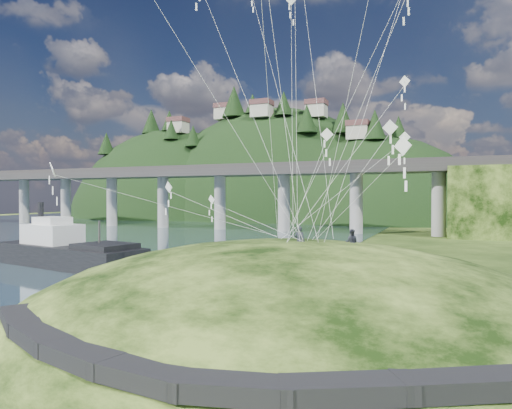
% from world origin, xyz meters
% --- Properties ---
extents(ground, '(320.00, 320.00, 0.00)m').
position_xyz_m(ground, '(0.00, 0.00, 0.00)').
color(ground, black).
rests_on(ground, ground).
extents(grass_hill, '(36.00, 32.00, 13.00)m').
position_xyz_m(grass_hill, '(8.00, 2.00, -1.50)').
color(grass_hill, black).
rests_on(grass_hill, ground).
extents(footpath, '(22.29, 5.84, 0.83)m').
position_xyz_m(footpath, '(7.46, -9.74, 2.08)').
color(footpath, black).
rests_on(footpath, ground).
extents(bridge, '(160.00, 11.00, 15.00)m').
position_xyz_m(bridge, '(-26.46, 70.07, 9.70)').
color(bridge, '#2D2B2B').
rests_on(bridge, ground).
extents(far_ridge, '(153.00, 70.00, 94.50)m').
position_xyz_m(far_ridge, '(-43.58, 122.17, -7.44)').
color(far_ridge, black).
rests_on(far_ridge, ground).
extents(work_barge, '(20.40, 8.96, 6.91)m').
position_xyz_m(work_barge, '(-21.88, 14.36, 1.73)').
color(work_barge, black).
rests_on(work_barge, ground).
extents(wooden_dock, '(13.46, 7.62, 0.98)m').
position_xyz_m(wooden_dock, '(-3.36, 6.43, 0.43)').
color(wooden_dock, '#3A2117').
rests_on(wooden_dock, ground).
extents(kite_flyers, '(3.32, 2.27, 1.86)m').
position_xyz_m(kite_flyers, '(9.93, 3.15, 5.73)').
color(kite_flyers, '#262832').
rests_on(kite_flyers, ground).
extents(kite_swarm, '(18.42, 17.41, 21.38)m').
position_xyz_m(kite_swarm, '(7.38, 3.49, 18.35)').
color(kite_swarm, white).
rests_on(kite_swarm, ground).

